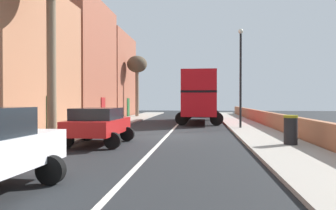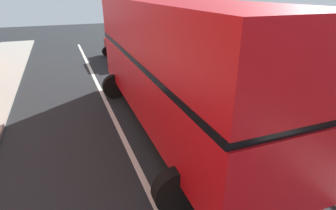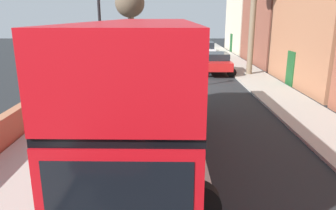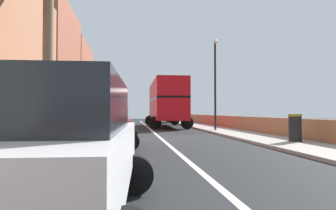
% 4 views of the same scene
% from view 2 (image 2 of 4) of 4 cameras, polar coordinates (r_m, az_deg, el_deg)
% --- Properties ---
extents(double_decker_bus, '(3.67, 10.15, 4.06)m').
position_cam_2_polar(double_decker_bus, '(8.24, 0.85, 9.82)').
color(double_decker_bus, '#B60D15').
rests_on(double_decker_bus, ground).
extents(parked_car_red_right_3, '(2.61, 4.39, 1.63)m').
position_cam_2_polar(parked_car_red_right_3, '(18.15, -9.34, 12.58)').
color(parked_car_red_right_3, '#AD1919').
rests_on(parked_car_red_right_3, ground).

